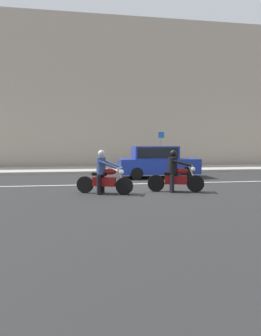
# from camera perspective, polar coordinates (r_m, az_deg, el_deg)

# --- Properties ---
(ground_plane) EXTENTS (80.00, 80.00, 0.00)m
(ground_plane) POSITION_cam_1_polar(r_m,az_deg,el_deg) (11.57, 3.54, -3.98)
(ground_plane) COLOR #272727
(sidewalk_slab) EXTENTS (40.00, 4.40, 0.14)m
(sidewalk_slab) POSITION_cam_1_polar(r_m,az_deg,el_deg) (19.41, -1.25, -0.20)
(sidewalk_slab) COLOR #A8A399
(sidewalk_slab) RESTS_ON ground_plane
(building_facade) EXTENTS (40.00, 1.40, 12.02)m
(building_facade) POSITION_cam_1_polar(r_m,az_deg,el_deg) (23.11, -2.34, 15.38)
(building_facade) COLOR #B7A893
(building_facade) RESTS_ON ground_plane
(lane_marking_stripe) EXTENTS (18.00, 0.14, 0.01)m
(lane_marking_stripe) POSITION_cam_1_polar(r_m,az_deg,el_deg) (12.56, 5.14, -3.28)
(lane_marking_stripe) COLOR silver
(lane_marking_stripe) RESTS_ON ground_plane
(motorcycle_with_rider_denim_blue) EXTENTS (2.03, 1.01, 1.61)m
(motorcycle_with_rider_denim_blue) POSITION_cam_1_polar(r_m,az_deg,el_deg) (9.81, -5.67, -1.74)
(motorcycle_with_rider_denim_blue) COLOR black
(motorcycle_with_rider_denim_blue) RESTS_ON ground_plane
(motorcycle_with_rider_black_leather) EXTENTS (2.11, 0.81, 1.59)m
(motorcycle_with_rider_black_leather) POSITION_cam_1_polar(r_m,az_deg,el_deg) (10.34, 9.51, -1.48)
(motorcycle_with_rider_black_leather) COLOR black
(motorcycle_with_rider_black_leather) RESTS_ON ground_plane
(parked_sedan_cobalt_blue) EXTENTS (4.28, 1.82, 1.72)m
(parked_sedan_cobalt_blue) POSITION_cam_1_polar(r_m,az_deg,el_deg) (14.79, 5.61, 1.35)
(parked_sedan_cobalt_blue) COLOR navy
(parked_sedan_cobalt_blue) RESTS_ON ground_plane
(street_sign_post) EXTENTS (0.44, 0.08, 2.66)m
(street_sign_post) POSITION_cam_1_polar(r_m,az_deg,el_deg) (20.20, 6.51, 4.71)
(street_sign_post) COLOR gray
(street_sign_post) RESTS_ON sidewalk_slab
(pedestrian_bystander) EXTENTS (0.34, 0.34, 1.69)m
(pedestrian_bystander) POSITION_cam_1_polar(r_m,az_deg,el_deg) (20.01, 2.01, 2.97)
(pedestrian_bystander) COLOR black
(pedestrian_bystander) RESTS_ON sidewalk_slab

